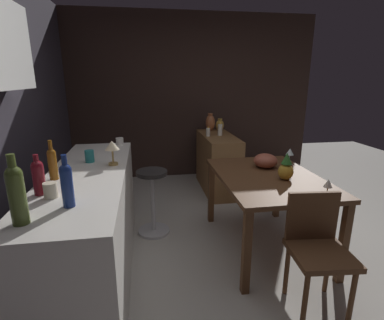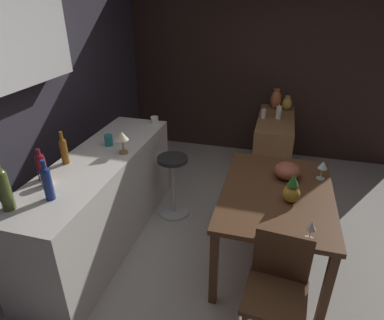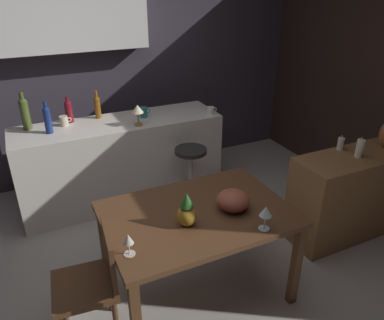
{
  "view_description": "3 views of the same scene",
  "coord_description": "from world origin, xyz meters",
  "px_view_note": "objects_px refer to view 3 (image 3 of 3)",
  "views": [
    {
      "loc": [
        -2.3,
        0.89,
        1.62
      ],
      "look_at": [
        0.77,
        0.39,
        0.75
      ],
      "focal_mm": 27.56,
      "sensor_mm": 36.0,
      "label": 1
    },
    {
      "loc": [
        -2.27,
        -0.15,
        2.21
      ],
      "look_at": [
        0.47,
        0.6,
        0.76
      ],
      "focal_mm": 30.72,
      "sensor_mm": 36.0,
      "label": 2
    },
    {
      "loc": [
        -0.81,
        -2.19,
        2.23
      ],
      "look_at": [
        0.42,
        0.42,
        0.8
      ],
      "focal_mm": 34.88,
      "sensor_mm": 36.0,
      "label": 3
    }
  ],
  "objects_px": {
    "pineapple_centerpiece": "(187,212)",
    "pillar_candle_tall": "(341,144)",
    "sideboard_cabinet": "(348,196)",
    "wine_bottle_amber": "(97,106)",
    "wine_bottle_olive": "(25,112)",
    "cup_cream": "(64,121)",
    "pillar_candle_short": "(360,148)",
    "chair_near_window": "(93,281)",
    "bar_stool": "(191,178)",
    "wine_bottle_cobalt": "(47,119)",
    "counter_lamp": "(138,111)",
    "wine_bottle_ruby": "(69,110)",
    "fruit_bowl": "(233,200)",
    "dining_table": "(197,222)",
    "cup_white": "(211,110)",
    "cup_teal": "(144,112)",
    "wine_glass_right": "(266,212)",
    "wine_glass_left": "(128,240)"
  },
  "relations": [
    {
      "from": "cup_teal",
      "to": "pillar_candle_short",
      "type": "bearing_deg",
      "value": -47.24
    },
    {
      "from": "fruit_bowl",
      "to": "wine_bottle_cobalt",
      "type": "relative_size",
      "value": 0.77
    },
    {
      "from": "sideboard_cabinet",
      "to": "fruit_bowl",
      "type": "xyz_separation_m",
      "value": [
        -1.35,
        -0.15,
        0.4
      ]
    },
    {
      "from": "pineapple_centerpiece",
      "to": "wine_bottle_ruby",
      "type": "xyz_separation_m",
      "value": [
        -0.44,
        1.89,
        0.18
      ]
    },
    {
      "from": "cup_white",
      "to": "counter_lamp",
      "type": "xyz_separation_m",
      "value": [
        -0.81,
        -0.0,
        0.12
      ]
    },
    {
      "from": "cup_white",
      "to": "pillar_candle_tall",
      "type": "relative_size",
      "value": 0.84
    },
    {
      "from": "fruit_bowl",
      "to": "cup_teal",
      "type": "xyz_separation_m",
      "value": [
        -0.09,
        1.68,
        0.14
      ]
    },
    {
      "from": "wine_bottle_ruby",
      "to": "wine_bottle_olive",
      "type": "height_order",
      "value": "wine_bottle_olive"
    },
    {
      "from": "dining_table",
      "to": "pillar_candle_tall",
      "type": "relative_size",
      "value": 9.32
    },
    {
      "from": "sideboard_cabinet",
      "to": "wine_bottle_amber",
      "type": "height_order",
      "value": "wine_bottle_amber"
    },
    {
      "from": "wine_bottle_ruby",
      "to": "wine_bottle_cobalt",
      "type": "distance_m",
      "value": 0.32
    },
    {
      "from": "wine_bottle_ruby",
      "to": "wine_bottle_cobalt",
      "type": "relative_size",
      "value": 0.85
    },
    {
      "from": "wine_bottle_amber",
      "to": "pillar_candle_short",
      "type": "distance_m",
      "value": 2.54
    },
    {
      "from": "dining_table",
      "to": "cup_white",
      "type": "bearing_deg",
      "value": 59.16
    },
    {
      "from": "fruit_bowl",
      "to": "wine_bottle_cobalt",
      "type": "bearing_deg",
      "value": 122.37
    },
    {
      "from": "fruit_bowl",
      "to": "wine_bottle_cobalt",
      "type": "distance_m",
      "value": 1.95
    },
    {
      "from": "bar_stool",
      "to": "pineapple_centerpiece",
      "type": "height_order",
      "value": "pineapple_centerpiece"
    },
    {
      "from": "wine_bottle_ruby",
      "to": "cup_teal",
      "type": "xyz_separation_m",
      "value": [
        0.72,
        -0.18,
        -0.07
      ]
    },
    {
      "from": "bar_stool",
      "to": "wine_bottle_cobalt",
      "type": "distance_m",
      "value": 1.49
    },
    {
      "from": "pineapple_centerpiece",
      "to": "fruit_bowl",
      "type": "relative_size",
      "value": 1.03
    },
    {
      "from": "dining_table",
      "to": "cup_teal",
      "type": "relative_size",
      "value": 11.58
    },
    {
      "from": "sideboard_cabinet",
      "to": "pillar_candle_tall",
      "type": "distance_m",
      "value": 0.5
    },
    {
      "from": "wine_bottle_amber",
      "to": "pillar_candle_tall",
      "type": "distance_m",
      "value": 2.4
    },
    {
      "from": "wine_bottle_ruby",
      "to": "wine_bottle_olive",
      "type": "xyz_separation_m",
      "value": [
        -0.4,
        -0.03,
        0.05
      ]
    },
    {
      "from": "pineapple_centerpiece",
      "to": "pillar_candle_tall",
      "type": "height_order",
      "value": "pineapple_centerpiece"
    },
    {
      "from": "chair_near_window",
      "to": "pineapple_centerpiece",
      "type": "xyz_separation_m",
      "value": [
        0.64,
        -0.05,
        0.38
      ]
    },
    {
      "from": "cup_white",
      "to": "pillar_candle_short",
      "type": "height_order",
      "value": "pillar_candle_short"
    },
    {
      "from": "sideboard_cabinet",
      "to": "pillar_candle_short",
      "type": "height_order",
      "value": "pillar_candle_short"
    },
    {
      "from": "wine_bottle_amber",
      "to": "cup_cream",
      "type": "height_order",
      "value": "wine_bottle_amber"
    },
    {
      "from": "wine_bottle_olive",
      "to": "cup_cream",
      "type": "xyz_separation_m",
      "value": [
        0.33,
        -0.05,
        -0.12
      ]
    },
    {
      "from": "fruit_bowl",
      "to": "pillar_candle_short",
      "type": "bearing_deg",
      "value": 5.58
    },
    {
      "from": "dining_table",
      "to": "pineapple_centerpiece",
      "type": "bearing_deg",
      "value": -141.38
    },
    {
      "from": "pineapple_centerpiece",
      "to": "pillar_candle_short",
      "type": "height_order",
      "value": "pillar_candle_short"
    },
    {
      "from": "fruit_bowl",
      "to": "cup_teal",
      "type": "distance_m",
      "value": 1.69
    },
    {
      "from": "sideboard_cabinet",
      "to": "dining_table",
      "type": "bearing_deg",
      "value": -177.04
    },
    {
      "from": "bar_stool",
      "to": "wine_glass_left",
      "type": "distance_m",
      "value": 1.71
    },
    {
      "from": "chair_near_window",
      "to": "wine_bottle_cobalt",
      "type": "distance_m",
      "value": 1.72
    },
    {
      "from": "cup_white",
      "to": "cup_cream",
      "type": "bearing_deg",
      "value": 168.14
    },
    {
      "from": "bar_stool",
      "to": "pillar_candle_tall",
      "type": "bearing_deg",
      "value": -36.79
    },
    {
      "from": "sideboard_cabinet",
      "to": "wine_glass_right",
      "type": "relative_size",
      "value": 6.39
    },
    {
      "from": "chair_near_window",
      "to": "pillar_candle_tall",
      "type": "xyz_separation_m",
      "value": [
        2.32,
        0.3,
        0.41
      ]
    },
    {
      "from": "dining_table",
      "to": "bar_stool",
      "type": "height_order",
      "value": "dining_table"
    },
    {
      "from": "dining_table",
      "to": "cup_teal",
      "type": "distance_m",
      "value": 1.64
    },
    {
      "from": "wine_glass_left",
      "to": "wine_bottle_amber",
      "type": "bearing_deg",
      "value": 82.08
    },
    {
      "from": "wine_bottle_cobalt",
      "to": "cup_cream",
      "type": "bearing_deg",
      "value": 42.48
    },
    {
      "from": "bar_stool",
      "to": "wine_bottle_ruby",
      "type": "bearing_deg",
      "value": 144.44
    },
    {
      "from": "sideboard_cabinet",
      "to": "wine_bottle_amber",
      "type": "distance_m",
      "value": 2.61
    },
    {
      "from": "cup_teal",
      "to": "counter_lamp",
      "type": "relative_size",
      "value": 0.53
    },
    {
      "from": "bar_stool",
      "to": "wine_bottle_ruby",
      "type": "relative_size",
      "value": 2.66
    },
    {
      "from": "sideboard_cabinet",
      "to": "counter_lamp",
      "type": "height_order",
      "value": "counter_lamp"
    }
  ]
}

